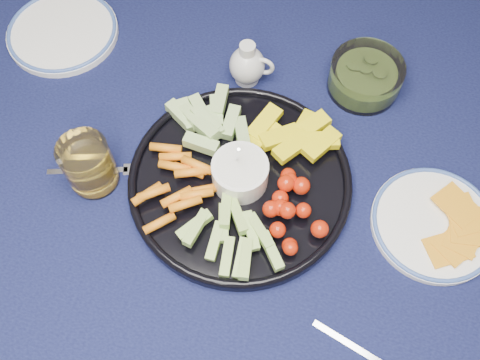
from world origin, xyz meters
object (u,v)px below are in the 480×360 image
(creamer_pitcher, at_px, (248,65))
(cheese_plate, at_px, (435,223))
(side_plate_extra, at_px, (63,32))
(dining_table, at_px, (206,153))
(pickle_bowl, at_px, (365,78))
(crudite_platter, at_px, (239,178))
(juice_tumbler, at_px, (90,166))

(creamer_pitcher, bearing_deg, cheese_plate, -28.60)
(creamer_pitcher, bearing_deg, side_plate_extra, 179.76)
(cheese_plate, height_order, side_plate_extra, cheese_plate)
(dining_table, height_order, cheese_plate, cheese_plate)
(pickle_bowl, xyz_separation_m, cheese_plate, (0.16, -0.24, -0.02))
(dining_table, height_order, crudite_platter, crudite_platter)
(dining_table, height_order, juice_tumbler, juice_tumbler)
(creamer_pitcher, bearing_deg, crudite_platter, -77.65)
(pickle_bowl, relative_size, cheese_plate, 0.65)
(dining_table, distance_m, creamer_pitcher, 0.18)
(cheese_plate, relative_size, side_plate_extra, 0.94)
(creamer_pitcher, bearing_deg, pickle_bowl, 11.08)
(crudite_platter, bearing_deg, dining_table, 136.02)
(crudite_platter, bearing_deg, creamer_pitcher, 102.35)
(dining_table, distance_m, crudite_platter, 0.17)
(dining_table, relative_size, cheese_plate, 8.41)
(pickle_bowl, height_order, side_plate_extra, pickle_bowl)
(creamer_pitcher, relative_size, cheese_plate, 0.45)
(dining_table, relative_size, crudite_platter, 4.58)
(creamer_pitcher, xyz_separation_m, cheese_plate, (0.36, -0.20, -0.03))
(crudite_platter, xyz_separation_m, juice_tumbler, (-0.23, -0.06, 0.02))
(juice_tumbler, bearing_deg, side_plate_extra, 124.21)
(dining_table, height_order, pickle_bowl, pickle_bowl)
(cheese_plate, distance_m, juice_tumbler, 0.55)
(crudite_platter, height_order, cheese_plate, crudite_platter)
(creamer_pitcher, distance_m, side_plate_extra, 0.37)
(dining_table, bearing_deg, cheese_plate, -10.21)
(pickle_bowl, xyz_separation_m, juice_tumbler, (-0.39, -0.31, 0.01))
(dining_table, height_order, creamer_pitcher, creamer_pitcher)
(crudite_platter, xyz_separation_m, creamer_pitcher, (-0.05, 0.21, 0.02))
(juice_tumbler, distance_m, side_plate_extra, 0.33)
(cheese_plate, bearing_deg, side_plate_extra, 164.78)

